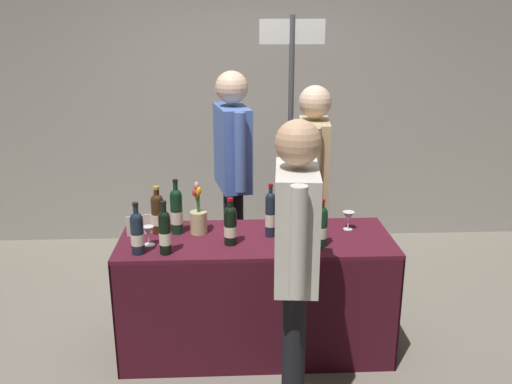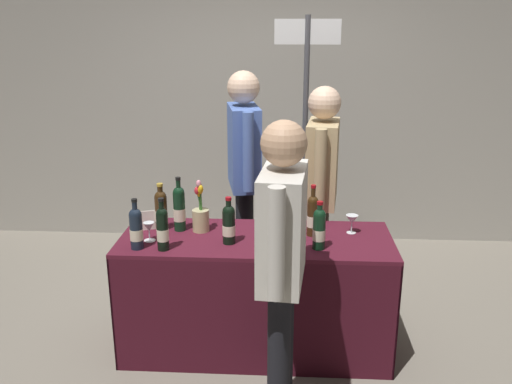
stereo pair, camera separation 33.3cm
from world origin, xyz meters
name	(u,v)px [view 2 (the right image)]	position (x,y,z in m)	size (l,w,h in m)	color
ground_plane	(256,345)	(0.00, 0.00, 0.00)	(12.00, 12.00, 0.00)	gray
back_partition	(268,106)	(0.00, 2.02, 1.31)	(6.77, 0.12, 2.62)	#9E998E
tasting_table	(256,273)	(0.00, 0.00, 0.53)	(1.72, 0.65, 0.78)	#4C1423
featured_wine_bottle	(229,224)	(-0.16, -0.10, 0.91)	(0.08, 0.08, 0.30)	black
display_bottle_0	(179,208)	(-0.50, 0.10, 0.94)	(0.08, 0.08, 0.36)	black
display_bottle_1	(136,228)	(-0.70, -0.21, 0.91)	(0.08, 0.08, 0.31)	#192333
display_bottle_2	(313,215)	(0.35, 0.06, 0.92)	(0.07, 0.07, 0.33)	#38230F
display_bottle_3	(319,228)	(0.38, -0.15, 0.91)	(0.08, 0.08, 0.30)	black
display_bottle_4	(162,228)	(-0.54, -0.22, 0.92)	(0.07, 0.07, 0.32)	black
display_bottle_5	(271,214)	(0.09, 0.02, 0.93)	(0.07, 0.07, 0.34)	#192333
display_bottle_6	(161,209)	(-0.62, 0.11, 0.92)	(0.08, 0.08, 0.31)	#38230F
wine_glass_near_vendor	(149,228)	(-0.66, -0.09, 0.87)	(0.07, 0.07, 0.12)	silver
wine_glass_mid	(352,220)	(0.61, 0.11, 0.87)	(0.08, 0.08, 0.12)	silver
flower_vase	(201,215)	(-0.36, 0.09, 0.89)	(0.11, 0.11, 0.35)	tan
brochure_stand	(143,221)	(-0.74, 0.08, 0.85)	(0.16, 0.01, 0.13)	silver
vendor_presenter	(244,162)	(-0.14, 0.82, 1.07)	(0.30, 0.63, 1.75)	black
vendor_assistant	(322,179)	(0.44, 0.58, 1.01)	(0.26, 0.62, 1.67)	#4C4233
taster_foreground_right	(282,248)	(0.17, -0.66, 1.00)	(0.25, 0.64, 1.64)	black
booth_signpost	(305,123)	(0.33, 1.09, 1.32)	(0.50, 0.04, 2.14)	#47474C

